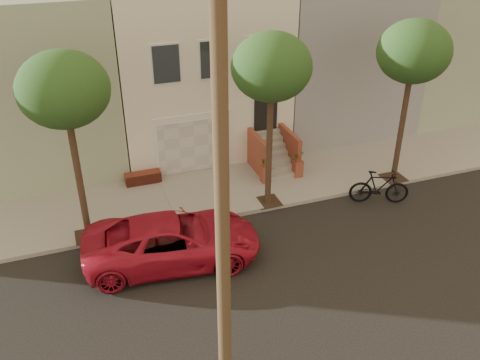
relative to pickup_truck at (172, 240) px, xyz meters
name	(u,v)px	position (x,y,z in m)	size (l,w,h in m)	color
ground	(286,274)	(3.07, -1.86, -0.77)	(90.00, 90.00, 0.00)	black
sidewalk	(230,189)	(3.07, 3.49, -0.69)	(40.00, 3.70, 0.15)	gray
house_row	(188,60)	(3.07, 9.33, 2.88)	(33.10, 11.70, 7.00)	beige
tree_left	(64,91)	(-2.43, 2.04, 4.49)	(2.70, 2.57, 6.30)	#2D2116
tree_mid	(272,68)	(4.07, 2.04, 4.49)	(2.70, 2.57, 6.30)	#2D2116
tree_right	(414,53)	(9.57, 2.04, 4.49)	(2.70, 2.57, 6.30)	#2D2116
pickup_truck	(172,240)	(0.00, 0.00, 0.00)	(2.54, 5.51, 1.53)	#B4162D
motorcycle	(379,187)	(8.06, 0.83, -0.10)	(0.63, 2.21, 1.33)	black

